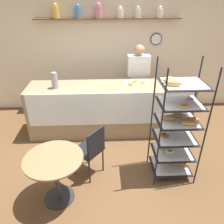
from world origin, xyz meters
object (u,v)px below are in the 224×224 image
(person_worker, at_px, (138,80))
(cafe_table, at_px, (55,168))
(cafe_chair, at_px, (92,148))
(pastry_rack, at_px, (176,128))
(donut_tray_counter, at_px, (136,83))
(coffee_carafe, at_px, (54,80))

(person_worker, height_order, cafe_table, person_worker)
(person_worker, xyz_separation_m, cafe_table, (-1.42, -2.34, -0.34))
(cafe_table, bearing_deg, cafe_chair, 43.43)
(cafe_table, distance_m, cafe_chair, 0.64)
(pastry_rack, xyz_separation_m, cafe_table, (-1.70, -0.44, -0.29))
(cafe_chair, bearing_deg, person_worker, -167.82)
(pastry_rack, distance_m, donut_tray_counter, 1.46)
(person_worker, distance_m, coffee_carafe, 1.81)
(person_worker, bearing_deg, cafe_table, -121.27)
(cafe_chair, relative_size, coffee_carafe, 2.75)
(coffee_carafe, height_order, donut_tray_counter, coffee_carafe)
(person_worker, relative_size, coffee_carafe, 5.22)
(pastry_rack, relative_size, donut_tray_counter, 3.86)
(cafe_table, bearing_deg, person_worker, 58.73)
(cafe_table, xyz_separation_m, coffee_carafe, (-0.24, 1.66, 0.60))
(coffee_carafe, bearing_deg, cafe_chair, -60.26)
(cafe_chair, distance_m, coffee_carafe, 1.54)
(person_worker, bearing_deg, coffee_carafe, -157.66)
(person_worker, bearing_deg, pastry_rack, -81.74)
(pastry_rack, xyz_separation_m, coffee_carafe, (-1.93, 1.22, 0.32))
(pastry_rack, bearing_deg, donut_tray_counter, 106.05)
(cafe_chair, height_order, coffee_carafe, coffee_carafe)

